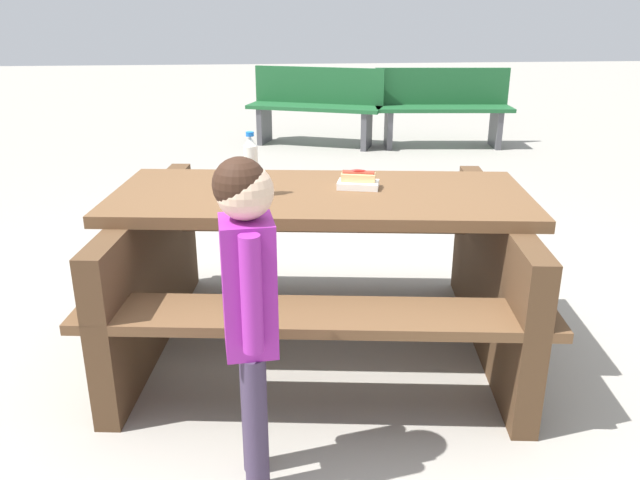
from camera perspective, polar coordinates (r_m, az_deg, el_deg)
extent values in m
plane|color=gray|center=(3.08, 0.00, -9.19)|extent=(30.00, 30.00, 0.00)
cube|color=brown|center=(2.80, 0.00, 3.85)|extent=(1.88, 0.98, 0.05)
cube|color=brown|center=(3.42, 0.31, 1.77)|extent=(1.82, 0.50, 0.04)
cube|color=brown|center=(2.38, -0.44, -6.84)|extent=(1.82, 0.50, 0.04)
cube|color=#4D3520|center=(3.00, 15.07, -3.30)|extent=(0.27, 1.40, 0.70)
cube|color=#4D3520|center=(3.05, -14.84, -2.92)|extent=(0.27, 1.40, 0.70)
cylinder|color=silver|center=(2.72, -6.15, 6.15)|extent=(0.06, 0.06, 0.21)
cone|color=silver|center=(2.69, -6.25, 8.78)|extent=(0.05, 0.05, 0.04)
cylinder|color=blue|center=(2.68, -6.28, 9.39)|extent=(0.03, 0.03, 0.02)
cube|color=white|center=(2.85, 3.43, 4.95)|extent=(0.20, 0.15, 0.03)
cube|color=#D8B272|center=(2.84, 3.44, 5.59)|extent=(0.16, 0.09, 0.04)
cylinder|color=maroon|center=(2.83, 3.45, 5.94)|extent=(0.14, 0.06, 0.03)
ellipsoid|color=maroon|center=(2.83, 3.45, 6.18)|extent=(0.07, 0.04, 0.01)
cylinder|color=#3F334C|center=(2.22, -6.01, -14.53)|extent=(0.08, 0.08, 0.50)
cylinder|color=#3F334C|center=(2.13, -5.75, -16.24)|extent=(0.08, 0.08, 0.50)
cube|color=purple|center=(1.94, -6.37, -4.14)|extent=(0.17, 0.18, 0.43)
cylinder|color=purple|center=(2.03, -6.64, -2.36)|extent=(0.06, 0.06, 0.36)
cylinder|color=purple|center=(1.84, -6.13, -4.89)|extent=(0.06, 0.06, 0.36)
sphere|color=beige|center=(1.84, -6.73, 4.32)|extent=(0.17, 0.17, 0.17)
sphere|color=#331E14|center=(1.83, -7.15, 4.93)|extent=(0.16, 0.16, 0.16)
cube|color=#1E592D|center=(7.33, 10.95, 11.44)|extent=(1.53, 0.53, 0.04)
cube|color=#1E592D|center=(7.47, 10.81, 13.33)|extent=(1.50, 0.17, 0.40)
cube|color=#4C4C51|center=(7.27, 6.12, 9.83)|extent=(0.09, 0.36, 0.41)
cube|color=#4C4C51|center=(7.50, 15.40, 9.54)|extent=(0.09, 0.36, 0.41)
cube|color=#1E592D|center=(7.29, -0.50, 11.75)|extent=(1.55, 0.90, 0.04)
cube|color=#1E592D|center=(7.43, -0.12, 13.63)|extent=(1.42, 0.56, 0.40)
cube|color=#4C4C51|center=(7.50, -4.98, 10.19)|extent=(0.18, 0.36, 0.41)
cube|color=#4C4C51|center=(7.19, 4.18, 9.76)|extent=(0.18, 0.36, 0.41)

